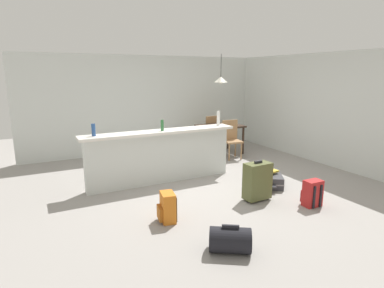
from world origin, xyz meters
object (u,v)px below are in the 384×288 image
object	(u,v)px
bottle_white	(218,118)
pendant_lamp	(221,79)
suitcase_upright_olive	(257,181)
bottle_blue	(93,130)
duffel_bag_black	(230,240)
dining_chair_far_side	(210,131)
backpack_red	(312,194)
dining_table	(220,129)
backpack_orange	(167,208)
suitcase_flat_charcoal	(268,179)
bottle_green	(162,125)
book_stack	(269,172)
dining_chair_near_partition	(231,137)

from	to	relation	value
bottle_white	pendant_lamp	bearing A→B (deg)	56.51
suitcase_upright_olive	bottle_blue	bearing A→B (deg)	145.12
duffel_bag_black	dining_chair_far_side	bearing A→B (deg)	62.16
backpack_red	duffel_bag_black	size ratio (longest dim) A/B	0.74
dining_table	backpack_orange	size ratio (longest dim) A/B	2.62
suitcase_flat_charcoal	backpack_orange	bearing A→B (deg)	-166.58
bottle_blue	bottle_green	world-z (taller)	bottle_blue
backpack_red	duffel_bag_black	xyz separation A→B (m)	(-1.89, -0.53, -0.05)
pendant_lamp	backpack_orange	xyz separation A→B (m)	(-2.69, -2.93, -1.69)
suitcase_flat_charcoal	backpack_red	size ratio (longest dim) A/B	2.09
bottle_green	pendant_lamp	size ratio (longest dim) A/B	0.29
dining_table	dining_chair_far_side	size ratio (longest dim) A/B	1.18
backpack_orange	book_stack	bearing A→B (deg)	13.37
suitcase_upright_olive	duffel_bag_black	distance (m)	1.69
backpack_orange	duffel_bag_black	bearing A→B (deg)	-72.24
dining_table	dining_chair_far_side	world-z (taller)	dining_chair_far_side
dining_chair_near_partition	backpack_orange	world-z (taller)	dining_chair_near_partition
duffel_bag_black	book_stack	bearing A→B (deg)	39.66
bottle_blue	backpack_orange	bearing A→B (deg)	-68.02
suitcase_flat_charcoal	duffel_bag_black	world-z (taller)	duffel_bag_black
suitcase_upright_olive	book_stack	distance (m)	0.84
bottle_white	dining_chair_near_partition	xyz separation A→B (m)	(0.92, 0.86, -0.63)
backpack_orange	book_stack	size ratio (longest dim) A/B	1.37
dining_chair_far_side	backpack_orange	distance (m)	4.48
dining_table	suitcase_upright_olive	bearing A→B (deg)	-110.93
bottle_green	book_stack	size ratio (longest dim) A/B	0.67
suitcase_flat_charcoal	backpack_red	bearing A→B (deg)	-91.77
dining_chair_far_side	suitcase_flat_charcoal	bearing A→B (deg)	-99.49
pendant_lamp	backpack_orange	bearing A→B (deg)	-132.58
bottle_white	backpack_red	bearing A→B (deg)	-79.37
suitcase_upright_olive	book_stack	bearing A→B (deg)	36.75
dining_chair_far_side	suitcase_upright_olive	world-z (taller)	dining_chair_far_side
duffel_bag_black	backpack_red	bearing A→B (deg)	15.58
bottle_green	book_stack	xyz separation A→B (m)	(1.71, -1.02, -0.85)
bottle_green	suitcase_upright_olive	world-z (taller)	bottle_green
bottle_white	backpack_orange	size ratio (longest dim) A/B	0.70
backpack_orange	suitcase_upright_olive	world-z (taller)	suitcase_upright_olive
bottle_white	suitcase_flat_charcoal	xyz separation A→B (m)	(0.44, -1.08, -1.04)
bottle_blue	pendant_lamp	bearing A→B (deg)	21.36
backpack_orange	bottle_green	bearing A→B (deg)	69.89
dining_chair_far_side	bottle_blue	bearing A→B (deg)	-150.95
backpack_orange	pendant_lamp	bearing A→B (deg)	47.42
dining_chair_far_side	pendant_lamp	bearing A→B (deg)	-96.70
dining_chair_far_side	backpack_red	bearing A→B (deg)	-97.46
suitcase_flat_charcoal	suitcase_upright_olive	bearing A→B (deg)	-142.66
dining_chair_near_partition	duffel_bag_black	bearing A→B (deg)	-124.11
suitcase_flat_charcoal	suitcase_upright_olive	xyz separation A→B (m)	(-0.65, -0.50, 0.22)
backpack_red	suitcase_upright_olive	world-z (taller)	suitcase_upright_olive
bottle_green	dining_chair_near_partition	distance (m)	2.43
dining_table	backpack_red	xyz separation A→B (m)	(-0.51, -3.54, -0.44)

